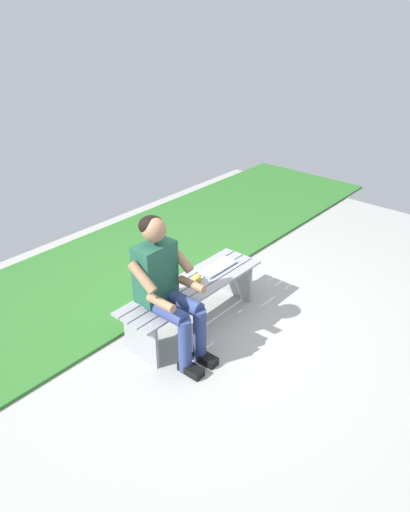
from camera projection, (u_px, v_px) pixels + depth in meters
ground_plane at (198, 454)px, 3.26m from camera, size 10.00×7.00×0.04m
grass_strip at (104, 275)px, 5.29m from camera, size 9.00×1.92×0.03m
bench_near at (193, 295)px, 4.38m from camera, size 1.54×0.43×0.43m
person_seated at (166, 284)px, 3.88m from camera, size 0.50×0.69×1.24m
apple at (197, 278)px, 4.35m from camera, size 0.08×0.08×0.08m
book_open at (218, 267)px, 4.59m from camera, size 0.41×0.16×0.02m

